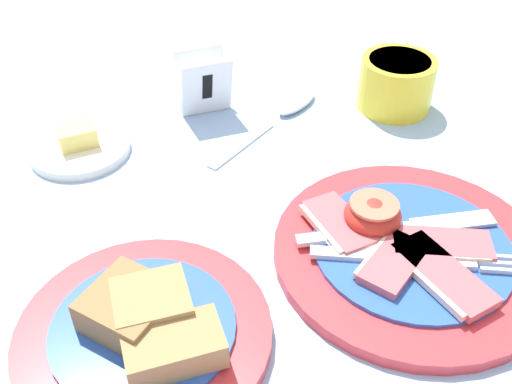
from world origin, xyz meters
TOP-DOWN VIEW (x-y plane):
  - ground_plane at (0.00, 0.00)m, footprint 3.00×3.00m
  - breakfast_plate at (0.11, 0.02)m, footprint 0.24×0.24m
  - bread_plate at (-0.13, -0.02)m, footprint 0.20×0.20m
  - sugar_cup at (0.20, 0.27)m, footprint 0.09×0.09m
  - butter_dish at (-0.18, 0.25)m, footprint 0.11×0.11m
  - number_card at (-0.03, 0.31)m, footprint 0.06×0.05m
  - teaspoon_by_saucer at (0.06, 0.28)m, footprint 0.16×0.14m

SIDE VIEW (x-z plane):
  - ground_plane at x=0.00m, z-range 0.00..0.00m
  - teaspoon_by_saucer at x=0.06m, z-range 0.00..0.01m
  - butter_dish at x=-0.18m, z-range -0.01..0.02m
  - breakfast_plate at x=0.11m, z-range -0.01..0.03m
  - bread_plate at x=-0.13m, z-range -0.01..0.04m
  - sugar_cup at x=0.20m, z-range 0.00..0.07m
  - number_card at x=-0.03m, z-range 0.00..0.07m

